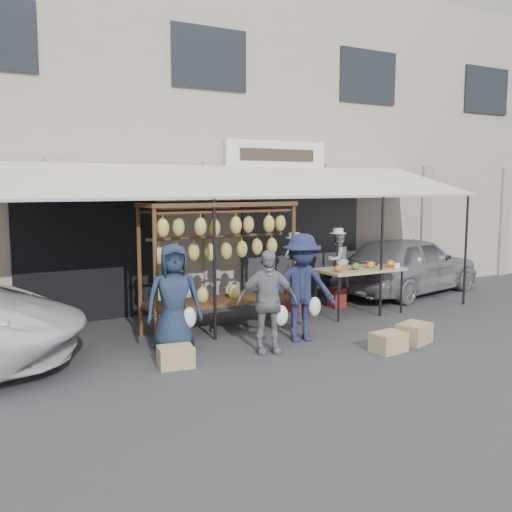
% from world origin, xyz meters
% --- Properties ---
extents(ground_plane, '(90.00, 90.00, 0.00)m').
position_xyz_m(ground_plane, '(0.00, 0.00, 0.00)').
color(ground_plane, '#2D2D30').
extents(shophouse, '(24.00, 6.15, 7.30)m').
position_xyz_m(shophouse, '(-0.00, 6.50, 3.65)').
color(shophouse, '#A49988').
rests_on(shophouse, ground_plane).
extents(awning, '(10.00, 2.35, 2.92)m').
position_xyz_m(awning, '(0.01, 2.28, 2.57)').
color(awning, beige).
rests_on(awning, ground_plane).
extents(banana_rack, '(2.60, 0.90, 2.24)m').
position_xyz_m(banana_rack, '(-0.74, 1.51, 1.57)').
color(banana_rack, '#472E17').
rests_on(banana_rack, ground_plane).
extents(produce_table, '(1.70, 0.90, 1.04)m').
position_xyz_m(produce_table, '(2.29, 1.52, 0.86)').
color(produce_table, tan).
rests_on(produce_table, ground_plane).
extents(vendor_left, '(0.45, 0.34, 1.09)m').
position_xyz_m(vendor_left, '(1.31, 2.38, 0.96)').
color(vendor_left, gray).
rests_on(vendor_left, stool_left).
extents(vendor_right, '(0.64, 0.54, 1.17)m').
position_xyz_m(vendor_right, '(2.26, 2.22, 0.99)').
color(vendor_right, '#979797').
rests_on(vendor_right, stool_right).
extents(customer_left, '(0.90, 0.68, 1.67)m').
position_xyz_m(customer_left, '(-1.88, 0.68, 0.83)').
color(customer_left, '#1D2A40').
rests_on(customer_left, ground_plane).
extents(customer_mid, '(0.99, 0.65, 1.56)m').
position_xyz_m(customer_mid, '(-0.61, 0.14, 0.78)').
color(customer_mid, gray).
rests_on(customer_mid, ground_plane).
extents(customer_right, '(1.25, 0.91, 1.74)m').
position_xyz_m(customer_right, '(0.21, 0.43, 0.87)').
color(customer_right, '#1E2242').
rests_on(customer_right, ground_plane).
extents(stool_left, '(0.38, 0.38, 0.42)m').
position_xyz_m(stool_left, '(1.31, 2.38, 0.21)').
color(stool_left, maroon).
rests_on(stool_left, ground_plane).
extents(stool_right, '(0.35, 0.35, 0.41)m').
position_xyz_m(stool_right, '(2.26, 2.22, 0.20)').
color(stool_right, maroon).
rests_on(stool_right, ground_plane).
extents(crate_near_a, '(0.52, 0.41, 0.30)m').
position_xyz_m(crate_near_a, '(1.02, -0.74, 0.15)').
color(crate_near_a, tan).
rests_on(crate_near_a, ground_plane).
extents(crate_near_b, '(0.63, 0.55, 0.32)m').
position_xyz_m(crate_near_b, '(1.71, -0.57, 0.16)').
color(crate_near_b, tan).
rests_on(crate_near_b, ground_plane).
extents(crate_far, '(0.53, 0.44, 0.29)m').
position_xyz_m(crate_far, '(-2.08, 0.13, 0.14)').
color(crate_far, tan).
rests_on(crate_far, ground_plane).
extents(sedan, '(4.29, 2.46, 1.37)m').
position_xyz_m(sedan, '(4.61, 2.62, 0.69)').
color(sedan, gray).
rests_on(sedan, ground_plane).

